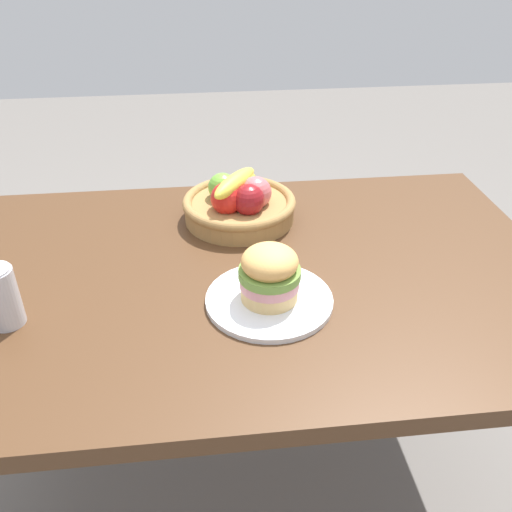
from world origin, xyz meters
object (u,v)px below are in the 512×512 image
(soda_can, at_px, (1,297))
(fruit_basket, at_px, (239,203))
(plate, at_px, (269,300))
(sandwich, at_px, (270,274))

(soda_can, distance_m, fruit_basket, 0.61)
(plate, xyz_separation_m, soda_can, (-0.51, -0.01, 0.06))
(soda_can, xyz_separation_m, fruit_basket, (0.48, 0.36, -0.01))
(plate, distance_m, sandwich, 0.07)
(soda_can, height_order, fruit_basket, fruit_basket)
(plate, height_order, sandwich, sandwich)
(fruit_basket, bearing_deg, sandwich, -85.06)
(sandwich, distance_m, soda_can, 0.51)
(plate, height_order, soda_can, soda_can)
(soda_can, relative_size, fruit_basket, 0.43)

